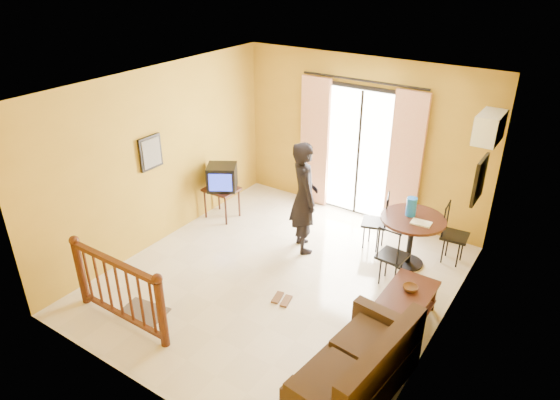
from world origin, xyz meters
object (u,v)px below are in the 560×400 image
Objects in this scene: coffee_table at (406,303)px; sofa at (359,371)px; dining_table at (412,228)px; standing_person at (304,197)px; television at (222,177)px.

coffee_table is 0.57× the size of sofa.
standing_person is (-1.57, -0.50, 0.27)m from dining_table.
television is at bearing -172.79° from dining_table.
standing_person is (-2.02, 2.18, 0.60)m from sofa.
sofa reaches higher than dining_table.
television reaches higher than coffee_table.
sofa is at bearing -80.44° from dining_table.
television is 3.86m from coffee_table.
sofa is at bearing -89.90° from coffee_table.
television is 1.71m from standing_person.
dining_table is (3.27, 0.41, -0.15)m from television.
standing_person is at bearing 157.94° from coffee_table.
standing_person is (-2.01, 0.82, 0.60)m from coffee_table.
coffee_table is 1.36m from sofa.
dining_table is at bearing 108.84° from coffee_table.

